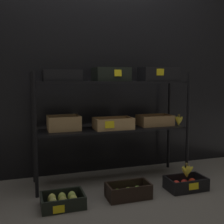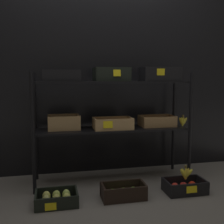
% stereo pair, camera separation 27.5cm
% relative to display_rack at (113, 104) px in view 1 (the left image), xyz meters
% --- Properties ---
extents(ground_plane, '(10.00, 10.00, 0.00)m').
position_rel_display_rack_xyz_m(ground_plane, '(-0.01, -0.00, -0.78)').
color(ground_plane, '#605B56').
extents(storefront_wall, '(3.90, 0.12, 2.21)m').
position_rel_display_rack_xyz_m(storefront_wall, '(-0.01, 0.39, 0.32)').
color(storefront_wall, black).
rests_on(storefront_wall, ground_plane).
extents(display_rack, '(1.62, 0.41, 1.14)m').
position_rel_display_rack_xyz_m(display_rack, '(0.00, 0.00, 0.00)').
color(display_rack, black).
rests_on(display_rack, ground_plane).
extents(crate_ground_pear, '(0.35, 0.25, 0.11)m').
position_rel_display_rack_xyz_m(crate_ground_pear, '(-0.58, -0.45, -0.73)').
color(crate_ground_pear, black).
rests_on(crate_ground_pear, ground_plane).
extents(crate_ground_apple_green, '(0.38, 0.20, 0.13)m').
position_rel_display_rack_xyz_m(crate_ground_apple_green, '(-0.01, -0.45, -0.73)').
color(crate_ground_apple_green, black).
rests_on(crate_ground_apple_green, ground_plane).
extents(crate_ground_apple_red, '(0.37, 0.23, 0.12)m').
position_rel_display_rack_xyz_m(crate_ground_apple_red, '(0.57, -0.45, -0.74)').
color(crate_ground_apple_red, black).
rests_on(crate_ground_apple_red, ground_plane).
extents(banana_bunch_loose, '(0.14, 0.04, 0.13)m').
position_rel_display_rack_xyz_m(banana_bunch_loose, '(0.57, -0.45, -0.61)').
color(banana_bunch_loose, brown).
rests_on(banana_bunch_loose, crate_ground_apple_red).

